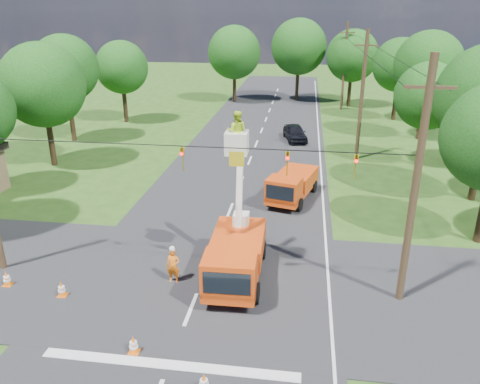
# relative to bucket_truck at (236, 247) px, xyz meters

# --- Properties ---
(ground) EXTENTS (140.00, 140.00, 0.00)m
(ground) POSITION_rel_bucket_truck_xyz_m (-1.47, 17.42, -1.60)
(ground) COLOR #274715
(ground) RESTS_ON ground
(road_main) EXTENTS (12.00, 100.00, 0.06)m
(road_main) POSITION_rel_bucket_truck_xyz_m (-1.47, 17.42, -1.60)
(road_main) COLOR black
(road_main) RESTS_ON ground
(road_cross) EXTENTS (56.00, 10.00, 0.07)m
(road_cross) POSITION_rel_bucket_truck_xyz_m (-1.47, -0.58, -1.60)
(road_cross) COLOR black
(road_cross) RESTS_ON ground
(stop_bar) EXTENTS (9.00, 0.45, 0.02)m
(stop_bar) POSITION_rel_bucket_truck_xyz_m (-1.47, -5.78, -1.60)
(stop_bar) COLOR silver
(stop_bar) RESTS_ON ground
(edge_line) EXTENTS (0.12, 90.00, 0.02)m
(edge_line) POSITION_rel_bucket_truck_xyz_m (4.13, 17.42, -1.60)
(edge_line) COLOR silver
(edge_line) RESTS_ON ground
(bucket_truck) EXTENTS (2.47, 5.96, 7.56)m
(bucket_truck) POSITION_rel_bucket_truck_xyz_m (0.00, 0.00, 0.00)
(bucket_truck) COLOR #CB3C0E
(bucket_truck) RESTS_ON ground
(second_truck) EXTENTS (3.28, 5.65, 2.00)m
(second_truck) POSITION_rel_bucket_truck_xyz_m (2.14, 9.70, -0.56)
(second_truck) COLOR #CB3C0E
(second_truck) RESTS_ON ground
(ground_worker) EXTENTS (0.61, 0.40, 1.65)m
(ground_worker) POSITION_rel_bucket_truck_xyz_m (-2.70, -0.64, -0.77)
(ground_worker) COLOR orange
(ground_worker) RESTS_ON ground
(distant_car) EXTENTS (2.66, 4.56, 1.46)m
(distant_car) POSITION_rel_bucket_truck_xyz_m (1.91, 24.24, -0.87)
(distant_car) COLOR black
(distant_car) RESTS_ON ground
(traffic_cone_0) EXTENTS (0.38, 0.38, 0.71)m
(traffic_cone_0) POSITION_rel_bucket_truck_xyz_m (-2.86, -5.32, -1.24)
(traffic_cone_0) COLOR orange
(traffic_cone_0) RESTS_ON ground
(traffic_cone_1) EXTENTS (0.38, 0.38, 0.71)m
(traffic_cone_1) POSITION_rel_bucket_truck_xyz_m (-0.02, -6.75, -1.24)
(traffic_cone_1) COLOR orange
(traffic_cone_1) RESTS_ON ground
(traffic_cone_2) EXTENTS (0.38, 0.38, 0.71)m
(traffic_cone_2) POSITION_rel_bucket_truck_xyz_m (-0.65, 4.18, -1.24)
(traffic_cone_2) COLOR orange
(traffic_cone_2) RESTS_ON ground
(traffic_cone_3) EXTENTS (0.38, 0.38, 0.71)m
(traffic_cone_3) POSITION_rel_bucket_truck_xyz_m (0.78, 9.31, -1.24)
(traffic_cone_3) COLOR orange
(traffic_cone_3) RESTS_ON ground
(traffic_cone_4) EXTENTS (0.38, 0.38, 0.71)m
(traffic_cone_4) POSITION_rel_bucket_truck_xyz_m (-7.09, -2.38, -1.24)
(traffic_cone_4) COLOR orange
(traffic_cone_4) RESTS_ON ground
(traffic_cone_5) EXTENTS (0.38, 0.38, 0.71)m
(traffic_cone_5) POSITION_rel_bucket_truck_xyz_m (-9.87, -1.94, -1.24)
(traffic_cone_5) COLOR orange
(traffic_cone_5) RESTS_ON ground
(traffic_cone_7) EXTENTS (0.38, 0.38, 0.71)m
(traffic_cone_7) POSITION_rel_bucket_truck_xyz_m (2.23, 13.54, -1.24)
(traffic_cone_7) COLOR orange
(traffic_cone_7) RESTS_ON ground
(pole_right_near) EXTENTS (1.80, 0.30, 10.00)m
(pole_right_near) POSITION_rel_bucket_truck_xyz_m (7.03, -0.58, 3.51)
(pole_right_near) COLOR #4C3823
(pole_right_near) RESTS_ON ground
(pole_right_mid) EXTENTS (1.80, 0.30, 10.00)m
(pole_right_mid) POSITION_rel_bucket_truck_xyz_m (7.03, 19.42, 3.51)
(pole_right_mid) COLOR #4C3823
(pole_right_mid) RESTS_ON ground
(pole_right_far) EXTENTS (1.80, 0.30, 10.00)m
(pole_right_far) POSITION_rel_bucket_truck_xyz_m (7.03, 39.42, 3.51)
(pole_right_far) COLOR #4C3823
(pole_right_far) RESTS_ON ground
(signal_span) EXTENTS (18.00, 0.29, 1.07)m
(signal_span) POSITION_rel_bucket_truck_xyz_m (0.76, -0.59, 4.28)
(signal_span) COLOR black
(signal_span) RESTS_ON ground
(tree_left_d) EXTENTS (6.20, 6.20, 9.24)m
(tree_left_d) POSITION_rel_bucket_truck_xyz_m (-16.47, 14.42, 4.53)
(tree_left_d) COLOR #382616
(tree_left_d) RESTS_ON ground
(tree_left_e) EXTENTS (5.80, 5.80, 9.41)m
(tree_left_e) POSITION_rel_bucket_truck_xyz_m (-18.27, 21.42, 4.89)
(tree_left_e) COLOR #382616
(tree_left_e) RESTS_ON ground
(tree_left_f) EXTENTS (5.40, 5.40, 8.40)m
(tree_left_f) POSITION_rel_bucket_truck_xyz_m (-16.27, 29.42, 4.09)
(tree_left_f) COLOR #382616
(tree_left_f) RESTS_ON ground
(tree_right_c) EXTENTS (5.00, 5.00, 7.83)m
(tree_right_c) POSITION_rel_bucket_truck_xyz_m (11.73, 18.42, 3.71)
(tree_right_c) COLOR #382616
(tree_right_c) RESTS_ON ground
(tree_right_d) EXTENTS (6.00, 6.00, 9.70)m
(tree_right_d) POSITION_rel_bucket_truck_xyz_m (13.33, 26.42, 5.08)
(tree_right_d) COLOR #382616
(tree_right_d) RESTS_ON ground
(tree_right_e) EXTENTS (5.60, 5.60, 8.63)m
(tree_right_e) POSITION_rel_bucket_truck_xyz_m (12.33, 34.42, 4.21)
(tree_right_e) COLOR #382616
(tree_right_e) RESTS_ON ground
(tree_far_a) EXTENTS (6.60, 6.60, 9.50)m
(tree_far_a) POSITION_rel_bucket_truck_xyz_m (-6.47, 42.42, 4.59)
(tree_far_a) COLOR #382616
(tree_far_a) RESTS_ON ground
(tree_far_b) EXTENTS (7.00, 7.00, 10.32)m
(tree_far_b) POSITION_rel_bucket_truck_xyz_m (1.53, 44.42, 5.21)
(tree_far_b) COLOR #382616
(tree_far_b) RESTS_ON ground
(tree_far_c) EXTENTS (6.20, 6.20, 9.18)m
(tree_far_c) POSITION_rel_bucket_truck_xyz_m (8.03, 41.42, 4.46)
(tree_far_c) COLOR #382616
(tree_far_c) RESTS_ON ground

